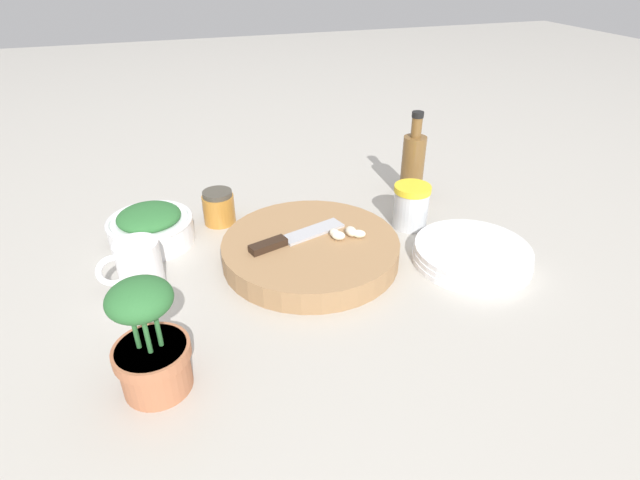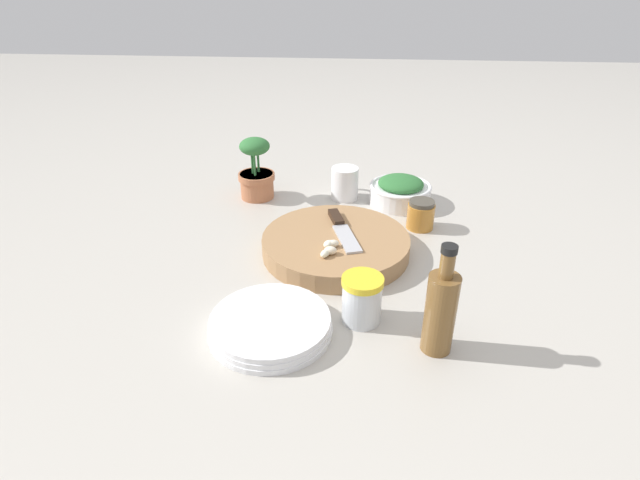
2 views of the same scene
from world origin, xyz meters
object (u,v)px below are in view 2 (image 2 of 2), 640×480
potted_herb (256,173)px  oil_bottle (441,310)px  cutting_board (336,245)px  coffee_mug (345,183)px  plate_stack (270,325)px  herb_bowl (400,191)px  honey_jar (421,215)px  spice_jar (362,299)px  chef_knife (341,228)px  garlic_cloves (329,248)px

potted_herb → oil_bottle: bearing=-144.4°
cutting_board → coffee_mug: coffee_mug is taller
coffee_mug → plate_stack: coffee_mug is taller
herb_bowl → honey_jar: (-0.13, -0.04, -0.00)m
spice_jar → potted_herb: 0.57m
spice_jar → honey_jar: 0.38m
cutting_board → honey_jar: size_ratio=4.57×
oil_bottle → potted_herb: bearing=35.6°
plate_stack → honey_jar: size_ratio=3.06×
cutting_board → spice_jar: spice_jar is taller
cutting_board → plate_stack: 0.29m
herb_bowl → honey_jar: size_ratio=2.30×
cutting_board → spice_jar: 0.23m
potted_herb → coffee_mug: bearing=-86.1°
plate_stack → cutting_board: bearing=-19.3°
coffee_mug → honey_jar: 0.24m
chef_knife → garlic_cloves: size_ratio=2.80×
herb_bowl → potted_herb: 0.38m
spice_jar → oil_bottle: bearing=-117.5°
herb_bowl → honey_jar: 0.14m
herb_bowl → coffee_mug: coffee_mug is taller
cutting_board → oil_bottle: 0.34m
herb_bowl → coffee_mug: (0.02, 0.14, 0.01)m
chef_knife → plate_stack: 0.32m
cutting_board → potted_herb: size_ratio=1.94×
honey_jar → herb_bowl: bearing=16.8°
cutting_board → herb_bowl: herb_bowl is taller
honey_jar → chef_knife: bearing=119.7°
herb_bowl → plate_stack: 0.59m
coffee_mug → plate_stack: (-0.56, 0.10, -0.03)m
plate_stack → potted_herb: size_ratio=1.30×
garlic_cloves → honey_jar: 0.28m
coffee_mug → potted_herb: bearing=93.9°
chef_knife → potted_herb: potted_herb is taller
coffee_mug → plate_stack: 0.57m
garlic_cloves → oil_bottle: 0.30m
chef_knife → spice_jar: spice_jar is taller
cutting_board → spice_jar: size_ratio=3.59×
oil_bottle → herb_bowl: bearing=2.9°
cutting_board → chef_knife: bearing=-18.0°
herb_bowl → chef_knife: bearing=149.2°
coffee_mug → honey_jar: coffee_mug is taller
herb_bowl → plate_stack: bearing=155.5°
chef_knife → plate_stack: bearing=53.5°
chef_knife → coffee_mug: (0.26, 0.00, -0.00)m
honey_jar → potted_herb: (0.14, 0.42, 0.04)m
garlic_cloves → coffee_mug: (0.35, -0.02, -0.01)m
chef_knife → herb_bowl: 0.27m
oil_bottle → honey_jar: bearing=-1.6°
cutting_board → spice_jar: bearing=-165.7°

